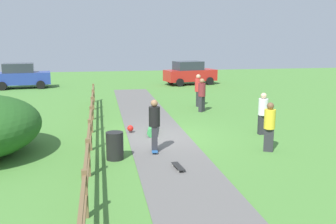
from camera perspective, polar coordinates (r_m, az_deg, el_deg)
ground_plane at (r=15.08m, az=-1.42°, el=-3.80°), size 60.00×60.00×0.00m
asphalt_path at (r=15.08m, az=-1.42°, el=-3.77°), size 2.40×28.00×0.02m
wooden_fence at (r=14.76m, az=-11.46°, el=-1.69°), size 0.12×18.12×1.10m
trash_bin at (r=12.45m, az=-7.94°, el=-5.01°), size 0.56×0.56×0.90m
skater_riding at (r=12.96m, az=-2.04°, el=-1.63°), size 0.42×0.82×1.80m
skater_fallen at (r=15.70m, az=-2.56°, el=-2.46°), size 1.36×1.64×0.36m
skateboard_loose at (r=11.52m, az=1.54°, el=-8.12°), size 0.28×0.82×0.08m
bystander_yellow at (r=13.51m, az=14.90°, el=-1.83°), size 0.51×0.51×1.71m
bystander_red at (r=21.65m, az=4.52°, el=3.49°), size 0.43×0.43×1.83m
bystander_white at (r=15.81m, az=13.98°, el=0.05°), size 0.38×0.38×1.70m
bystander_maroon at (r=20.11m, az=5.07°, el=2.77°), size 0.54×0.54×1.76m
parked_car_red at (r=31.71m, az=3.25°, el=5.84°), size 4.47×2.69×1.92m
parked_car_blue at (r=31.42m, az=-21.08°, el=5.06°), size 4.38×2.41×1.92m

